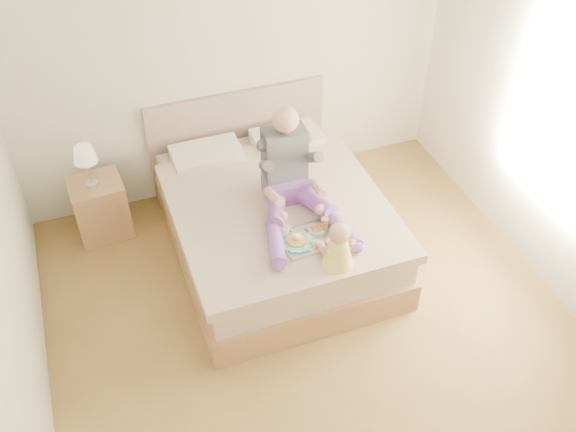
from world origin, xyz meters
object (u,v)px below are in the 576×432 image
object	(u,v)px
nightstand	(100,207)
baby	(338,248)
adult	(291,180)
bed	(272,217)
tray	(307,237)

from	to	relation	value
nightstand	baby	bearing A→B (deg)	-50.33
nightstand	adult	xyz separation A→B (m)	(1.47, -0.91, 0.58)
bed	baby	world-z (taller)	bed
adult	tray	bearing A→B (deg)	-90.81
tray	bed	bearing A→B (deg)	90.97
tray	baby	xyz separation A→B (m)	(0.11, -0.30, 0.13)
baby	adult	bearing A→B (deg)	88.20
adult	baby	bearing A→B (deg)	-80.38
bed	adult	world-z (taller)	adult
bed	nightstand	size ratio (longest dim) A/B	3.95
adult	tray	world-z (taller)	adult
nightstand	baby	distance (m)	2.32
nightstand	tray	world-z (taller)	tray
nightstand	adult	bearing A→B (deg)	-35.42
bed	tray	xyz separation A→B (m)	(0.06, -0.65, 0.32)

